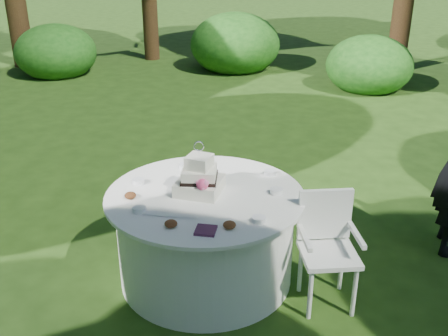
{
  "coord_description": "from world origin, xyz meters",
  "views": [
    {
      "loc": [
        0.75,
        -3.57,
        2.6
      ],
      "look_at": [
        0.15,
        0.0,
        1.0
      ],
      "focal_mm": 42.0,
      "sensor_mm": 36.0,
      "label": 1
    }
  ],
  "objects_px": {
    "napkins": "(206,230)",
    "chair": "(327,240)",
    "table": "(206,236)",
    "cake": "(200,179)"
  },
  "relations": [
    {
      "from": "table",
      "to": "cake",
      "type": "xyz_separation_m",
      "value": [
        -0.05,
        0.02,
        0.5
      ]
    },
    {
      "from": "table",
      "to": "chair",
      "type": "bearing_deg",
      "value": -6.95
    },
    {
      "from": "table",
      "to": "cake",
      "type": "distance_m",
      "value": 0.5
    },
    {
      "from": "napkins",
      "to": "table",
      "type": "distance_m",
      "value": 0.69
    },
    {
      "from": "cake",
      "to": "chair",
      "type": "relative_size",
      "value": 0.49
    },
    {
      "from": "cake",
      "to": "chair",
      "type": "height_order",
      "value": "cake"
    },
    {
      "from": "napkins",
      "to": "chair",
      "type": "bearing_deg",
      "value": 28.02
    },
    {
      "from": "cake",
      "to": "chair",
      "type": "distance_m",
      "value": 1.07
    },
    {
      "from": "napkins",
      "to": "table",
      "type": "height_order",
      "value": "napkins"
    },
    {
      "from": "cake",
      "to": "chair",
      "type": "bearing_deg",
      "value": -7.86
    }
  ]
}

